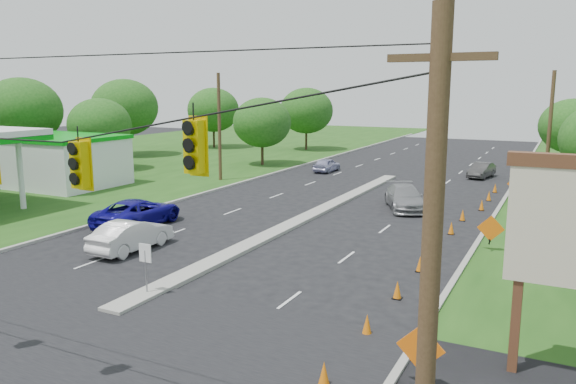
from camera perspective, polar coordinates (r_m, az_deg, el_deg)
The scene contains 34 objects.
ground at distance 18.51m, azimuth -26.71°, elevation -15.43°, with size 160.00×160.00×0.00m, color black.
cross_street at distance 18.51m, azimuth -26.71°, elevation -15.43°, with size 160.00×14.00×0.02m, color black.
curb_left at distance 46.91m, azimuth -4.41°, elevation 0.97°, with size 0.25×110.00×0.16m, color gray.
curb_right at distance 40.53m, azimuth 20.89°, elevation -1.21°, with size 0.25×110.00×0.16m, color gray.
median at distance 34.46m, azimuth 2.31°, elevation -2.50°, with size 1.00×34.00×0.18m, color gray.
median_sign at distance 21.76m, azimuth -14.28°, elevation -6.62°, with size 0.55×0.06×2.05m.
utility_pole_far_left at distance 47.66m, azimuth -6.98°, elevation 6.52°, with size 0.28×0.28×9.00m, color #422D1C.
utility_pole_far_right at distance 44.75m, azimuth 25.01°, elevation 5.37°, with size 0.28×0.28×9.00m, color #422D1C.
gas_station at distance 48.16m, azimuth -24.70°, elevation 3.38°, with size 18.40×19.70×5.20m.
cone_0 at distance 15.54m, azimuth 3.68°, elevation -17.95°, with size 0.32×0.32×0.70m, color orange.
cone_1 at distance 18.50m, azimuth 8.03°, elevation -13.18°, with size 0.32×0.32×0.70m, color orange.
cone_2 at distance 21.62m, azimuth 11.05°, elevation -9.72°, with size 0.32×0.32×0.70m, color orange.
cone_3 at distance 24.83m, azimuth 13.26°, elevation -7.12°, with size 0.32×0.32×0.70m, color orange.
cone_4 at distance 28.12m, azimuth 14.94°, elevation -5.11°, with size 0.32×0.32×0.70m, color orange.
cone_5 at distance 31.45m, azimuth 16.26°, elevation -3.53°, with size 0.32×0.32×0.70m, color orange.
cone_6 at distance 34.82m, azimuth 17.32°, elevation -2.25°, with size 0.32×0.32×0.70m, color orange.
cone_7 at distance 38.13m, azimuth 19.08°, elevation -1.27°, with size 0.32×0.32×0.70m, color orange.
cone_8 at distance 41.55m, azimuth 19.74°, elevation -0.38°, with size 0.32×0.32×0.70m, color orange.
cone_9 at distance 44.97m, azimuth 20.29°, elevation 0.38°, with size 0.32×0.32×0.70m, color orange.
work_sign_0 at distance 15.45m, azimuth 13.30°, elevation -15.32°, with size 1.27×0.58×1.37m.
work_sign_1 at distance 28.56m, azimuth 19.89°, elevation -3.61°, with size 1.27×0.58×1.37m.
work_sign_2 at distance 42.25m, azimuth 22.21°, elevation 0.66°, with size 1.27×0.58×1.37m.
tree_2 at distance 56.25m, azimuth -18.60°, elevation 6.49°, with size 5.88×5.88×6.86m.
tree_3 at distance 67.55m, azimuth -16.25°, elevation 8.25°, with size 7.56×7.56×8.82m.
tree_4 at distance 74.50m, azimuth -7.60°, elevation 8.27°, with size 6.72×6.72×7.84m.
tree_5 at distance 56.97m, azimuth -2.65°, elevation 7.06°, with size 5.88×5.88×6.86m.
tree_6 at distance 71.21m, azimuth 1.88°, elevation 8.26°, with size 6.72×6.72×7.84m.
tree_12 at distance 57.72m, azimuth 26.93°, elevation 5.99°, with size 5.88×5.88×6.86m.
tree_14 at distance 60.86m, azimuth -25.39°, elevation 7.46°, with size 7.56×7.56×8.82m.
white_sedan at distance 28.25m, azimuth -15.62°, elevation -4.24°, with size 1.58×4.54×1.49m, color silver.
blue_pickup at distance 33.00m, azimuth -15.01°, elevation -2.02°, with size 2.63×5.71×1.59m, color #0E087C.
silver_car_far at distance 37.18m, azimuth 11.79°, elevation -0.55°, with size 2.13×5.25×1.52m, color gray.
silver_car_oncoming at distance 52.92m, azimuth 3.95°, elevation 2.77°, with size 1.54×3.82×1.30m, color #9F9EC2.
dark_car_receding at distance 52.08m, azimuth 19.06°, elevation 2.10°, with size 1.39×3.98×1.31m, color #302F30.
Camera 1 is at (13.79, -9.62, 7.75)m, focal length 35.00 mm.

